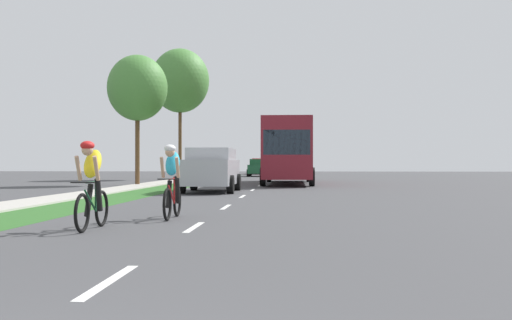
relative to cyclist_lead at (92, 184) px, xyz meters
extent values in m
plane|color=#424244|center=(1.76, 11.79, -0.81)|extent=(120.00, 120.00, 0.00)
cube|color=#2D6026|center=(-2.44, 11.79, -0.81)|extent=(1.88, 70.00, 0.01)
cube|color=#B2ADA3|center=(-4.19, 11.79, -0.81)|extent=(1.63, 70.00, 0.10)
cube|color=white|center=(1.76, -4.57, -0.81)|extent=(0.12, 1.80, 0.01)
cube|color=white|center=(1.76, 0.52, -0.81)|extent=(0.12, 1.80, 0.01)
cube|color=white|center=(1.76, 5.61, -0.81)|extent=(0.12, 1.80, 0.01)
cube|color=white|center=(1.76, 10.70, -0.81)|extent=(0.12, 1.80, 0.01)
cube|color=white|center=(1.76, 15.79, -0.81)|extent=(0.12, 1.80, 0.01)
cube|color=white|center=(1.76, 20.89, -0.81)|extent=(0.12, 1.80, 0.01)
cube|color=white|center=(1.76, 25.98, -0.81)|extent=(0.12, 1.80, 0.01)
cube|color=white|center=(1.76, 31.07, -0.81)|extent=(0.12, 1.80, 0.01)
cube|color=white|center=(1.76, 36.16, -0.81)|extent=(0.12, 1.80, 0.01)
cube|color=white|center=(1.76, 41.25, -0.81)|extent=(0.12, 1.80, 0.01)
torus|color=black|center=(0.00, 0.55, -0.47)|extent=(0.06, 0.68, 0.68)
torus|color=black|center=(0.00, -0.49, -0.47)|extent=(0.06, 0.68, 0.68)
cylinder|color=#194C2D|center=(0.00, -0.07, -0.29)|extent=(0.04, 0.59, 0.43)
cylinder|color=#194C2D|center=(0.00, 0.21, -0.19)|extent=(0.04, 0.04, 0.55)
cylinder|color=#194C2D|center=(0.00, -0.02, 0.04)|extent=(0.03, 0.55, 0.03)
cylinder|color=black|center=(0.00, -0.47, 0.05)|extent=(0.42, 0.02, 0.02)
ellipsoid|color=yellow|center=(0.00, 0.05, 0.37)|extent=(0.30, 0.54, 0.63)
sphere|color=tan|center=(0.00, -0.23, 0.61)|extent=(0.20, 0.20, 0.20)
ellipsoid|color=red|center=(0.00, -0.23, 0.69)|extent=(0.24, 0.28, 0.16)
cylinder|color=tan|center=(-0.16, -0.23, 0.29)|extent=(0.07, 0.26, 0.45)
cylinder|color=tan|center=(0.16, -0.23, 0.29)|extent=(0.07, 0.26, 0.45)
cylinder|color=black|center=(-0.10, 0.13, -0.29)|extent=(0.10, 0.30, 0.60)
cylinder|color=black|center=(0.10, 0.08, -0.19)|extent=(0.10, 0.25, 0.61)
torus|color=black|center=(1.01, 2.71, -0.47)|extent=(0.06, 0.68, 0.68)
torus|color=black|center=(1.01, 1.67, -0.47)|extent=(0.06, 0.68, 0.68)
cylinder|color=red|center=(1.01, 2.09, -0.29)|extent=(0.04, 0.59, 0.43)
cylinder|color=red|center=(1.01, 2.37, -0.19)|extent=(0.04, 0.04, 0.55)
cylinder|color=red|center=(1.01, 2.14, 0.04)|extent=(0.03, 0.55, 0.03)
cylinder|color=black|center=(1.01, 1.69, 0.05)|extent=(0.42, 0.02, 0.02)
ellipsoid|color=#26A5CC|center=(1.01, 2.21, 0.37)|extent=(0.30, 0.54, 0.63)
sphere|color=tan|center=(1.01, 1.93, 0.61)|extent=(0.20, 0.20, 0.20)
ellipsoid|color=white|center=(1.01, 1.93, 0.69)|extent=(0.24, 0.28, 0.16)
cylinder|color=tan|center=(0.85, 1.93, 0.29)|extent=(0.07, 0.26, 0.45)
cylinder|color=tan|center=(1.17, 1.93, 0.29)|extent=(0.07, 0.26, 0.45)
cylinder|color=black|center=(0.91, 2.29, -0.29)|extent=(0.10, 0.30, 0.60)
cylinder|color=black|center=(1.11, 2.24, -0.19)|extent=(0.10, 0.25, 0.61)
cube|color=#A5A8AD|center=(0.19, 13.89, 0.00)|extent=(1.90, 4.70, 1.00)
cube|color=#A5A8AD|center=(0.19, 14.09, 0.72)|extent=(1.71, 2.91, 0.52)
cube|color=#1E2833|center=(0.19, 12.83, 0.60)|extent=(1.56, 0.08, 0.44)
cylinder|color=black|center=(-0.76, 12.48, -0.45)|extent=(0.25, 0.72, 0.72)
cylinder|color=black|center=(1.14, 12.48, -0.45)|extent=(0.25, 0.72, 0.72)
cylinder|color=black|center=(-0.76, 15.30, -0.45)|extent=(0.25, 0.72, 0.72)
cylinder|color=black|center=(1.14, 15.30, -0.45)|extent=(0.25, 0.72, 0.72)
cube|color=maroon|center=(3.22, 23.95, 1.12)|extent=(2.50, 11.60, 3.10)
cube|color=#1E2833|center=(3.22, 23.95, 1.52)|extent=(2.52, 10.67, 0.64)
cube|color=#1E2833|center=(3.22, 18.18, 1.37)|extent=(2.25, 0.06, 1.20)
cylinder|color=black|center=(1.97, 20.18, -0.33)|extent=(0.28, 0.96, 0.96)
cylinder|color=black|center=(4.47, 20.18, -0.33)|extent=(0.28, 0.96, 0.96)
cylinder|color=black|center=(1.97, 27.14, -0.33)|extent=(0.28, 0.96, 0.96)
cylinder|color=black|center=(4.47, 27.14, -0.33)|extent=(0.28, 0.96, 0.96)
cube|color=#194C2D|center=(0.47, 42.14, -0.17)|extent=(1.76, 4.30, 0.76)
cube|color=#194C2D|center=(0.47, 42.29, 0.45)|extent=(1.55, 2.24, 0.52)
cube|color=#1E2833|center=(0.47, 41.32, 0.43)|extent=(1.44, 0.08, 0.44)
cylinder|color=black|center=(-0.41, 40.80, -0.49)|extent=(0.22, 0.64, 0.64)
cylinder|color=black|center=(1.35, 40.80, -0.49)|extent=(0.22, 0.64, 0.64)
cylinder|color=black|center=(-0.41, 43.47, -0.49)|extent=(0.22, 0.64, 0.64)
cylinder|color=black|center=(1.35, 43.47, -0.49)|extent=(0.22, 0.64, 0.64)
cube|color=red|center=(0.08, 52.65, -0.09)|extent=(1.96, 5.10, 0.76)
cube|color=red|center=(0.08, 51.88, 0.51)|extent=(1.80, 1.78, 0.64)
cube|color=#1E2833|center=(0.08, 51.17, 0.49)|extent=(1.67, 0.08, 0.52)
cube|color=red|center=(-0.82, 53.67, 0.21)|extent=(0.08, 2.81, 0.40)
cube|color=red|center=(0.99, 53.67, 0.21)|extent=(0.08, 2.81, 0.40)
cube|color=red|center=(0.08, 55.16, 0.21)|extent=(1.80, 0.08, 0.40)
cylinder|color=black|center=(-0.90, 51.12, -0.43)|extent=(0.26, 0.76, 0.76)
cylinder|color=black|center=(1.06, 51.12, -0.43)|extent=(0.26, 0.76, 0.76)
cylinder|color=black|center=(-0.90, 54.18, -0.43)|extent=(0.26, 0.76, 0.76)
cylinder|color=black|center=(1.06, 54.18, -0.43)|extent=(0.26, 0.76, 0.76)
cylinder|color=brown|center=(-4.81, 21.14, 1.15)|extent=(0.24, 0.24, 3.93)
ellipsoid|color=#478438|center=(-4.81, 21.14, 4.40)|extent=(3.21, 3.21, 3.53)
cylinder|color=brown|center=(-4.64, 32.14, 1.90)|extent=(0.24, 0.24, 5.43)
ellipsoid|color=#478438|center=(-4.64, 32.14, 6.28)|extent=(4.18, 4.18, 4.59)
camera|label=1|loc=(3.63, -10.51, 0.39)|focal=42.18mm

